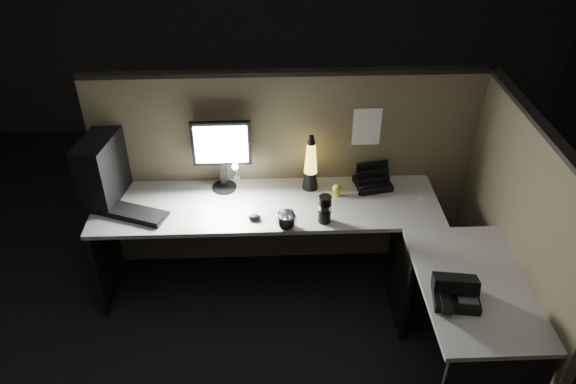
{
  "coord_description": "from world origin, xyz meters",
  "views": [
    {
      "loc": [
        -0.13,
        -2.41,
        2.94
      ],
      "look_at": [
        -0.02,
        0.35,
        1.0
      ],
      "focal_mm": 35.0,
      "sensor_mm": 36.0,
      "label": 1
    }
  ],
  "objects_px": {
    "desk_phone": "(455,292)",
    "pc_tower": "(103,168)",
    "lava_lamp": "(311,167)",
    "monitor": "(222,149)",
    "keyboard": "(131,213)"
  },
  "relations": [
    {
      "from": "keyboard",
      "to": "desk_phone",
      "type": "distance_m",
      "value": 2.05
    },
    {
      "from": "desk_phone",
      "to": "monitor",
      "type": "bearing_deg",
      "value": 147.72
    },
    {
      "from": "pc_tower",
      "to": "desk_phone",
      "type": "distance_m",
      "value": 2.32
    },
    {
      "from": "pc_tower",
      "to": "lava_lamp",
      "type": "distance_m",
      "value": 1.37
    },
    {
      "from": "keyboard",
      "to": "lava_lamp",
      "type": "xyz_separation_m",
      "value": [
        1.18,
        0.26,
        0.16
      ]
    },
    {
      "from": "pc_tower",
      "to": "keyboard",
      "type": "xyz_separation_m",
      "value": [
        0.19,
        -0.21,
        -0.21
      ]
    },
    {
      "from": "desk_phone",
      "to": "pc_tower",
      "type": "bearing_deg",
      "value": 161.88
    },
    {
      "from": "pc_tower",
      "to": "monitor",
      "type": "distance_m",
      "value": 0.79
    },
    {
      "from": "monitor",
      "to": "desk_phone",
      "type": "relative_size",
      "value": 1.88
    },
    {
      "from": "lava_lamp",
      "to": "pc_tower",
      "type": "bearing_deg",
      "value": -178.17
    },
    {
      "from": "keyboard",
      "to": "lava_lamp",
      "type": "bearing_deg",
      "value": 33.49
    },
    {
      "from": "keyboard",
      "to": "desk_phone",
      "type": "xyz_separation_m",
      "value": [
        1.88,
        -0.83,
        0.04
      ]
    },
    {
      "from": "pc_tower",
      "to": "monitor",
      "type": "relative_size",
      "value": 0.88
    },
    {
      "from": "keyboard",
      "to": "desk_phone",
      "type": "height_order",
      "value": "desk_phone"
    },
    {
      "from": "lava_lamp",
      "to": "desk_phone",
      "type": "height_order",
      "value": "lava_lamp"
    }
  ]
}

